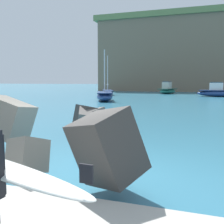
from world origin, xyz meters
TOP-DOWN VIEW (x-y plane):
  - ground_plane at (0.00, 0.00)m, footprint 400.00×400.00m
  - breakwater_jetty at (-2.07, 0.40)m, footprint 31.17×6.57m
  - boat_near_centre at (-7.73, 21.90)m, footprint 3.44×5.27m
  - boat_mid_centre at (4.68, 34.67)m, footprint 6.04×1.89m
  - boat_mid_right at (-11.93, 34.77)m, footprint 3.77×5.91m
  - boat_far_right at (-3.26, 41.26)m, footprint 3.39×4.55m
  - station_building_east at (2.83, 74.98)m, footprint 6.96×5.21m

SIDE VIEW (x-z plane):
  - ground_plane at x=0.00m, z-range 0.00..0.00m
  - boat_mid_right at x=-11.93m, z-range -2.69..3.57m
  - boat_near_centre at x=-7.73m, z-range -2.27..3.35m
  - boat_mid_centre at x=4.68m, z-range -0.37..1.69m
  - boat_far_right at x=-3.26m, z-range -0.40..1.73m
  - breakwater_jetty at x=-2.07m, z-range -0.03..2.03m
  - station_building_east at x=2.83m, z-range 16.55..21.63m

